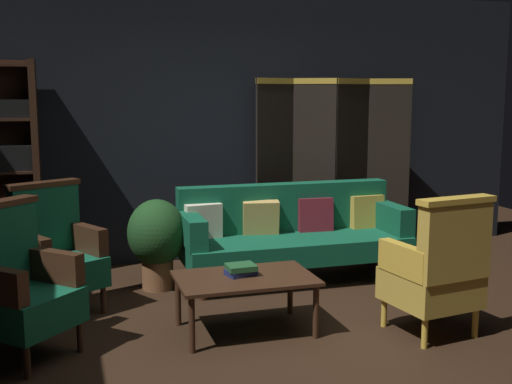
% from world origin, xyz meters
% --- Properties ---
extents(ground_plane, '(10.00, 10.00, 0.00)m').
position_xyz_m(ground_plane, '(0.00, 0.00, 0.00)').
color(ground_plane, black).
extents(back_wall, '(7.20, 0.10, 2.80)m').
position_xyz_m(back_wall, '(0.00, 2.45, 1.40)').
color(back_wall, black).
rests_on(back_wall, ground_plane).
extents(folding_screen, '(1.71, 0.30, 1.90)m').
position_xyz_m(folding_screen, '(1.26, 2.14, 0.99)').
color(folding_screen, black).
rests_on(folding_screen, ground_plane).
extents(velvet_couch, '(2.12, 0.78, 0.88)m').
position_xyz_m(velvet_couch, '(0.55, 1.46, 0.46)').
color(velvet_couch, '#382114').
rests_on(velvet_couch, ground_plane).
extents(coffee_table, '(1.00, 0.64, 0.42)m').
position_xyz_m(coffee_table, '(-0.25, 0.25, 0.37)').
color(coffee_table, '#382114').
rests_on(coffee_table, ground_plane).
extents(armchair_gilt_accent, '(0.66, 0.65, 1.04)m').
position_xyz_m(armchair_gilt_accent, '(1.05, -0.22, 0.49)').
color(armchair_gilt_accent, gold).
rests_on(armchair_gilt_accent, ground_plane).
extents(armchair_wing_left, '(0.79, 0.78, 1.04)m').
position_xyz_m(armchair_wing_left, '(-1.57, 1.11, 0.49)').
color(armchair_wing_left, '#382114').
rests_on(armchair_wing_left, ground_plane).
extents(armchair_wing_right, '(0.82, 0.82, 1.04)m').
position_xyz_m(armchair_wing_right, '(-1.80, 0.25, 0.49)').
color(armchair_wing_right, '#382114').
rests_on(armchair_wing_right, ground_plane).
extents(potted_plant, '(0.52, 0.52, 0.81)m').
position_xyz_m(potted_plant, '(-0.72, 1.48, 0.47)').
color(potted_plant, brown).
rests_on(potted_plant, ground_plane).
extents(book_navy_cloth, '(0.24, 0.19, 0.04)m').
position_xyz_m(book_navy_cloth, '(-0.27, 0.29, 0.44)').
color(book_navy_cloth, navy).
rests_on(book_navy_cloth, coffee_table).
extents(book_green_cloth, '(0.22, 0.19, 0.04)m').
position_xyz_m(book_green_cloth, '(-0.27, 0.29, 0.48)').
color(book_green_cloth, '#1E4C28').
rests_on(book_green_cloth, book_navy_cloth).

